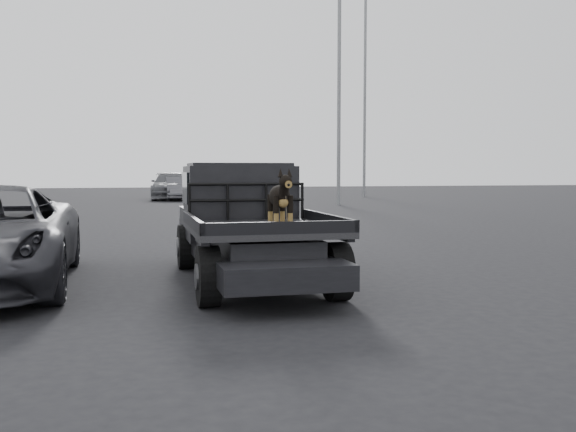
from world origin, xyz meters
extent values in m
plane|color=black|center=(0.00, 0.00, 0.00)|extent=(120.00, 120.00, 0.00)
imported|color=#4F4F54|center=(1.34, 29.68, 0.67)|extent=(1.49, 4.08, 1.34)
imported|color=#4D4D52|center=(0.99, 30.80, 0.80)|extent=(2.67, 5.70, 1.61)
cylinder|color=slate|center=(8.63, 22.38, 6.95)|extent=(0.18, 0.18, 13.90)
cylinder|color=slate|center=(13.50, 31.76, 6.65)|extent=(0.18, 0.18, 13.30)
camera|label=1|loc=(-1.36, -7.75, 1.67)|focal=40.00mm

